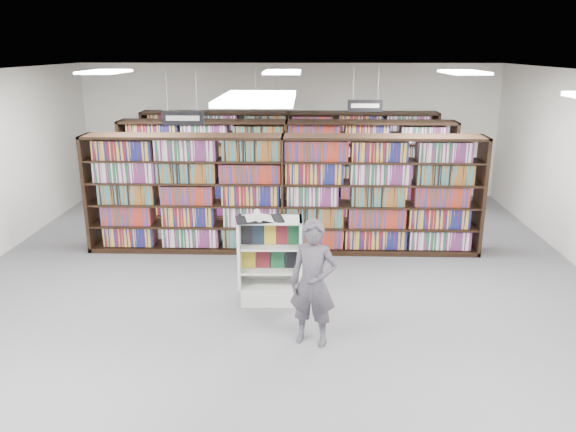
{
  "coord_description": "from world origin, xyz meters",
  "views": [
    {
      "loc": [
        0.39,
        -7.65,
        3.56
      ],
      "look_at": [
        0.14,
        0.5,
        1.1
      ],
      "focal_mm": 35.0,
      "sensor_mm": 36.0,
      "label": 1
    }
  ],
  "objects_px": {
    "bookshelf_row_near": "(283,194)",
    "endcap_display": "(270,272)",
    "shopper": "(313,283)",
    "open_book": "(259,218)"
  },
  "relations": [
    {
      "from": "bookshelf_row_near",
      "to": "endcap_display",
      "type": "height_order",
      "value": "bookshelf_row_near"
    },
    {
      "from": "endcap_display",
      "to": "shopper",
      "type": "relative_size",
      "value": 0.79
    },
    {
      "from": "bookshelf_row_near",
      "to": "shopper",
      "type": "bearing_deg",
      "value": -81.43
    },
    {
      "from": "bookshelf_row_near",
      "to": "open_book",
      "type": "height_order",
      "value": "bookshelf_row_near"
    },
    {
      "from": "open_book",
      "to": "endcap_display",
      "type": "bearing_deg",
      "value": 21.58
    },
    {
      "from": "endcap_display",
      "to": "open_book",
      "type": "bearing_deg",
      "value": -148.34
    },
    {
      "from": "bookshelf_row_near",
      "to": "endcap_display",
      "type": "xyz_separation_m",
      "value": [
        -0.1,
        -2.13,
        -0.61
      ]
    },
    {
      "from": "shopper",
      "to": "open_book",
      "type": "bearing_deg",
      "value": 137.94
    },
    {
      "from": "endcap_display",
      "to": "shopper",
      "type": "bearing_deg",
      "value": -64.96
    },
    {
      "from": "endcap_display",
      "to": "open_book",
      "type": "relative_size",
      "value": 1.77
    }
  ]
}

